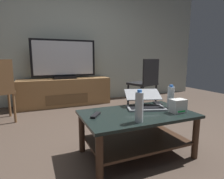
% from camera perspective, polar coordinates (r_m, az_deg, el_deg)
% --- Properties ---
extents(ground_plane, '(7.68, 7.68, 0.00)m').
position_cam_1_polar(ground_plane, '(2.19, 0.83, -15.74)').
color(ground_plane, '#4C3D33').
extents(back_wall, '(6.40, 0.12, 2.80)m').
position_cam_1_polar(back_wall, '(4.17, -12.19, 15.76)').
color(back_wall, '#A8B2A8').
rests_on(back_wall, ground).
extents(coffee_table, '(1.05, 0.64, 0.43)m').
position_cam_1_polar(coffee_table, '(1.83, 7.68, -11.11)').
color(coffee_table, black).
rests_on(coffee_table, ground).
extents(media_cabinet, '(1.77, 0.45, 0.54)m').
position_cam_1_polar(media_cabinet, '(3.84, -14.18, -0.72)').
color(media_cabinet, olive).
rests_on(media_cabinet, ground).
extents(television, '(1.23, 0.20, 0.76)m').
position_cam_1_polar(television, '(3.76, -14.53, 8.80)').
color(television, black).
rests_on(television, media_cabinet).
extents(dining_chair, '(0.55, 0.55, 0.93)m').
position_cam_1_polar(dining_chair, '(3.55, 10.36, 2.71)').
color(dining_chair, black).
rests_on(dining_chair, ground).
extents(laptop, '(0.47, 0.47, 0.17)m').
position_cam_1_polar(laptop, '(1.98, 10.01, -3.88)').
color(laptop, gray).
rests_on(laptop, coffee_table).
extents(router_box, '(0.14, 0.10, 0.13)m').
position_cam_1_polar(router_box, '(1.88, 19.71, -4.78)').
color(router_box, white).
rests_on(router_box, coffee_table).
extents(water_bottle_near, '(0.07, 0.07, 0.27)m').
position_cam_1_polar(water_bottle_near, '(1.51, 8.39, -5.33)').
color(water_bottle_near, silver).
rests_on(water_bottle_near, coffee_table).
extents(water_bottle_far, '(0.07, 0.07, 0.24)m').
position_cam_1_polar(water_bottle_far, '(2.02, 17.68, -2.24)').
color(water_bottle_far, silver).
rests_on(water_bottle_far, coffee_table).
extents(cell_phone, '(0.11, 0.15, 0.01)m').
position_cam_1_polar(cell_phone, '(2.18, 13.86, -4.11)').
color(cell_phone, black).
rests_on(cell_phone, coffee_table).
extents(tv_remote, '(0.13, 0.15, 0.02)m').
position_cam_1_polar(tv_remote, '(1.68, -5.07, -7.85)').
color(tv_remote, black).
rests_on(tv_remote, coffee_table).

